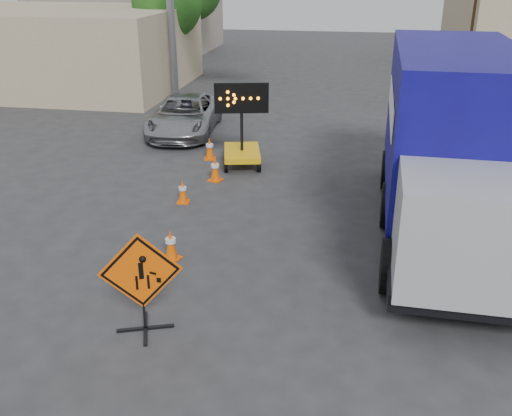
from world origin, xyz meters
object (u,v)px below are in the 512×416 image
(arrow_board, at_px, (242,147))
(pickup_truck, at_px, (185,115))
(box_truck, at_px, (450,155))
(construction_sign, at_px, (141,281))

(arrow_board, xyz_separation_m, pickup_truck, (-2.95, 3.40, 0.10))
(box_truck, bearing_deg, construction_sign, -136.07)
(construction_sign, xyz_separation_m, arrow_board, (-0.10, 9.31, -0.40))
(construction_sign, height_order, box_truck, box_truck)
(arrow_board, height_order, box_truck, box_truck)
(construction_sign, relative_size, arrow_board, 0.71)
(construction_sign, xyz_separation_m, box_truck, (5.74, 5.24, 0.96))
(construction_sign, height_order, arrow_board, arrow_board)
(arrow_board, bearing_deg, construction_sign, -102.47)
(pickup_truck, height_order, box_truck, box_truck)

